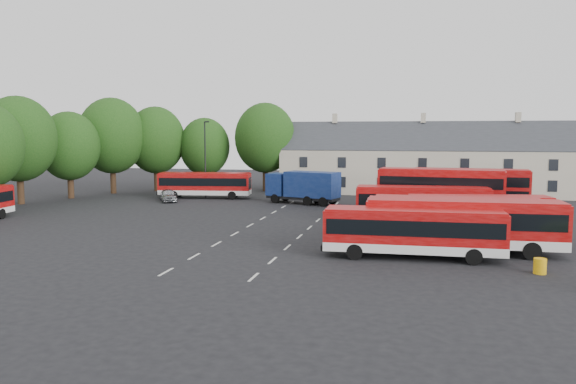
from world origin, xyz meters
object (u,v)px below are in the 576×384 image
object	(u,v)px
bus_dd_south	(440,190)
lamppost	(205,157)
box_truck	(304,186)
grit_bin	(540,266)
silver_car	(168,195)
bus_row_a	(413,229)

from	to	relation	value
bus_dd_south	lamppost	size ratio (longest dim) A/B	1.23
bus_dd_south	box_truck	world-z (taller)	bus_dd_south
bus_dd_south	grit_bin	size ratio (longest dim) A/B	13.11
box_truck	silver_car	world-z (taller)	box_truck
bus_row_a	silver_car	xyz separation A→B (m)	(-26.73, 23.19, -1.12)
grit_bin	lamppost	bearing A→B (deg)	135.83
grit_bin	lamppost	world-z (taller)	lamppost
bus_dd_south	box_truck	xyz separation A→B (m)	(-13.89, 7.68, -0.57)
box_truck	silver_car	bearing A→B (deg)	-158.02
box_truck	bus_dd_south	bearing A→B (deg)	-12.17
box_truck	silver_car	xyz separation A→B (m)	(-15.09, -1.38, -1.26)
bus_dd_south	bus_row_a	bearing A→B (deg)	-90.27
bus_dd_south	silver_car	size ratio (longest dim) A/B	2.70
bus_dd_south	lamppost	world-z (taller)	lamppost
bus_row_a	silver_car	world-z (taller)	bus_row_a
box_truck	bus_row_a	bearing A→B (deg)	-47.88
grit_bin	silver_car	bearing A→B (deg)	142.73
lamppost	grit_bin	bearing A→B (deg)	-44.17
box_truck	silver_car	size ratio (longest dim) A/B	2.04
lamppost	silver_car	bearing A→B (deg)	-122.12
bus_row_a	box_truck	bearing A→B (deg)	113.86
bus_dd_south	grit_bin	xyz separation A→B (m)	(4.49, -19.17, -2.10)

